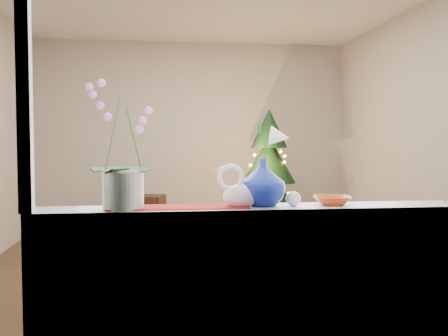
{
  "coord_description": "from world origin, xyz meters",
  "views": [
    {
      "loc": [
        -0.46,
        -4.85,
        1.25
      ],
      "look_at": [
        -0.03,
        -1.4,
        1.07
      ],
      "focal_mm": 40.0,
      "sensor_mm": 36.0,
      "label": 1
    }
  ],
  "objects_px": {
    "blue_vase": "(263,179)",
    "side_table": "(137,215)",
    "swan": "(241,187)",
    "paperweight": "(293,199)",
    "amber_dish": "(332,201)",
    "xmas_tree": "(269,173)",
    "orchid_pot": "(123,144)"
  },
  "relations": [
    {
      "from": "blue_vase",
      "to": "amber_dish",
      "type": "distance_m",
      "value": 0.38
    },
    {
      "from": "xmas_tree",
      "to": "swan",
      "type": "bearing_deg",
      "value": -104.31
    },
    {
      "from": "swan",
      "to": "paperweight",
      "type": "bearing_deg",
      "value": 8.34
    },
    {
      "from": "amber_dish",
      "to": "blue_vase",
      "type": "bearing_deg",
      "value": 177.86
    },
    {
      "from": "paperweight",
      "to": "xmas_tree",
      "type": "height_order",
      "value": "xmas_tree"
    },
    {
      "from": "blue_vase",
      "to": "side_table",
      "type": "bearing_deg",
      "value": 101.37
    },
    {
      "from": "amber_dish",
      "to": "xmas_tree",
      "type": "relative_size",
      "value": 0.1
    },
    {
      "from": "swan",
      "to": "xmas_tree",
      "type": "bearing_deg",
      "value": 83.28
    },
    {
      "from": "orchid_pot",
      "to": "blue_vase",
      "type": "xyz_separation_m",
      "value": [
        0.7,
        0.03,
        -0.18
      ]
    },
    {
      "from": "orchid_pot",
      "to": "xmas_tree",
      "type": "xyz_separation_m",
      "value": [
        1.6,
        3.98,
        -0.39
      ]
    },
    {
      "from": "swan",
      "to": "amber_dish",
      "type": "xyz_separation_m",
      "value": [
        0.49,
        0.02,
        -0.08
      ]
    },
    {
      "from": "paperweight",
      "to": "amber_dish",
      "type": "bearing_deg",
      "value": 5.72
    },
    {
      "from": "swan",
      "to": "side_table",
      "type": "bearing_deg",
      "value": 107.3
    },
    {
      "from": "swan",
      "to": "xmas_tree",
      "type": "distance_m",
      "value": 4.11
    },
    {
      "from": "orchid_pot",
      "to": "amber_dish",
      "type": "relative_size",
      "value": 3.82
    },
    {
      "from": "blue_vase",
      "to": "swan",
      "type": "bearing_deg",
      "value": -162.21
    },
    {
      "from": "paperweight",
      "to": "orchid_pot",
      "type": "bearing_deg",
      "value": 179.92
    },
    {
      "from": "orchid_pot",
      "to": "paperweight",
      "type": "xyz_separation_m",
      "value": [
        0.85,
        -0.0,
        -0.28
      ]
    },
    {
      "from": "paperweight",
      "to": "xmas_tree",
      "type": "relative_size",
      "value": 0.05
    },
    {
      "from": "swan",
      "to": "side_table",
      "type": "xyz_separation_m",
      "value": [
        -0.73,
        4.24,
        -0.75
      ]
    },
    {
      "from": "orchid_pot",
      "to": "swan",
      "type": "bearing_deg",
      "value": -0.46
    },
    {
      "from": "paperweight",
      "to": "xmas_tree",
      "type": "bearing_deg",
      "value": 79.4
    },
    {
      "from": "amber_dish",
      "to": "paperweight",
      "type": "bearing_deg",
      "value": -174.28
    },
    {
      "from": "amber_dish",
      "to": "xmas_tree",
      "type": "bearing_deg",
      "value": 82.36
    },
    {
      "from": "blue_vase",
      "to": "amber_dish",
      "type": "height_order",
      "value": "blue_vase"
    },
    {
      "from": "swan",
      "to": "amber_dish",
      "type": "height_order",
      "value": "swan"
    },
    {
      "from": "paperweight",
      "to": "side_table",
      "type": "xyz_separation_m",
      "value": [
        -1.0,
        4.24,
        -0.69
      ]
    },
    {
      "from": "orchid_pot",
      "to": "blue_vase",
      "type": "relative_size",
      "value": 2.25
    },
    {
      "from": "swan",
      "to": "amber_dish",
      "type": "relative_size",
      "value": 1.47
    },
    {
      "from": "swan",
      "to": "blue_vase",
      "type": "height_order",
      "value": "blue_vase"
    },
    {
      "from": "side_table",
      "to": "swan",
      "type": "bearing_deg",
      "value": -65.64
    },
    {
      "from": "orchid_pot",
      "to": "blue_vase",
      "type": "bearing_deg",
      "value": 2.77
    }
  ]
}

